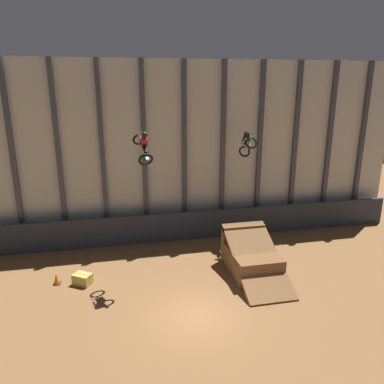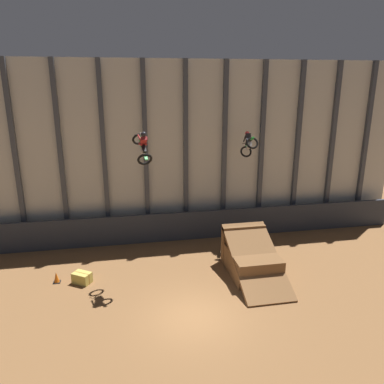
# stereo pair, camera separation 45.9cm
# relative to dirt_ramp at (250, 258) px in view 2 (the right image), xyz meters

# --- Properties ---
(ground_plane) EXTENTS (60.00, 60.00, 0.00)m
(ground_plane) POSITION_rel_dirt_ramp_xyz_m (-3.80, -3.49, -0.80)
(ground_plane) COLOR brown
(arena_back_wall) EXTENTS (32.00, 0.40, 11.28)m
(arena_back_wall) POSITION_rel_dirt_ramp_xyz_m (-3.80, 5.86, 4.84)
(arena_back_wall) COLOR beige
(arena_back_wall) RESTS_ON ground_plane
(lower_barrier) EXTENTS (31.36, 0.20, 1.89)m
(lower_barrier) POSITION_rel_dirt_ramp_xyz_m (-3.80, 4.93, 0.15)
(lower_barrier) COLOR #2D333D
(lower_barrier) RESTS_ON ground_plane
(dirt_ramp) EXTENTS (2.46, 4.88, 2.35)m
(dirt_ramp) POSITION_rel_dirt_ramp_xyz_m (0.00, 0.00, 0.00)
(dirt_ramp) COLOR brown
(dirt_ramp) RESTS_ON ground_plane
(rider_bike_left_air) EXTENTS (0.96, 1.84, 1.69)m
(rider_bike_left_air) POSITION_rel_dirt_ramp_xyz_m (-5.53, 0.60, 6.18)
(rider_bike_left_air) COLOR black
(rider_bike_right_air) EXTENTS (0.80, 1.70, 1.68)m
(rider_bike_right_air) POSITION_rel_dirt_ramp_xyz_m (1.07, 4.09, 5.52)
(rider_bike_right_air) COLOR black
(traffic_cone_near_ramp) EXTENTS (0.36, 0.36, 0.58)m
(traffic_cone_near_ramp) POSITION_rel_dirt_ramp_xyz_m (-10.18, 0.75, -0.51)
(traffic_cone_near_ramp) COLOR black
(traffic_cone_near_ramp) RESTS_ON ground_plane
(hay_bale_trackside) EXTENTS (1.08, 1.00, 0.57)m
(hay_bale_trackside) POSITION_rel_dirt_ramp_xyz_m (-8.88, 0.47, -0.52)
(hay_bale_trackside) COLOR #CCB751
(hay_bale_trackside) RESTS_ON ground_plane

